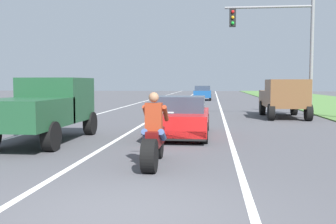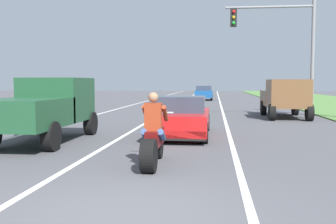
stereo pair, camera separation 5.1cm
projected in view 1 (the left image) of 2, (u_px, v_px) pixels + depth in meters
The scene contains 10 objects.
ground_plane at pixel (122, 215), 5.40m from camera, with size 160.00×160.00×0.00m, color #4C4C51.
lane_stripe_left_solid at pixel (111, 110), 25.82m from camera, with size 0.14×120.00×0.01m, color white.
lane_stripe_right_solid at pixel (221, 111), 25.01m from camera, with size 0.14×120.00×0.01m, color white.
lane_stripe_centre_dashed at pixel (166, 111), 25.42m from camera, with size 0.14×120.00×0.01m, color white.
motorcycle_with_rider at pixel (154, 139), 8.49m from camera, with size 0.70×2.21×1.62m.
sports_car_red at pixel (181, 118), 13.31m from camera, with size 1.84×4.30×1.37m.
pickup_truck_left_lane_dark_green at pixel (45, 106), 12.03m from camera, with size 2.02×4.80×1.98m.
pickup_truck_right_shoulder_brown at pixel (284, 96), 20.37m from camera, with size 2.02×4.80×1.98m.
traffic_light_mast_near at pixel (284, 39), 19.60m from camera, with size 4.41×0.34×6.00m.
distant_car_far_ahead at pixel (203, 93), 40.77m from camera, with size 1.80×4.00×1.50m.
Camera 1 is at (1.22, -5.17, 1.83)m, focal length 41.88 mm.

